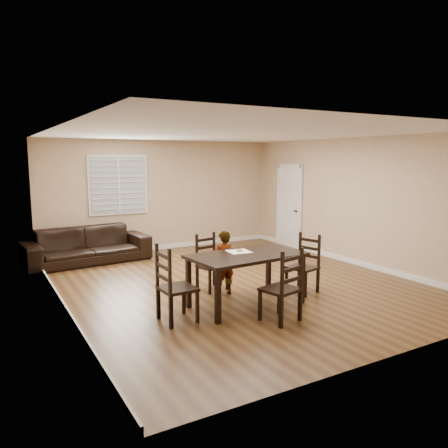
{
  "coord_description": "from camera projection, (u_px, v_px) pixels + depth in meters",
  "views": [
    {
      "loc": [
        -4.02,
        -6.66,
        2.26
      ],
      "look_at": [
        0.13,
        0.61,
        1.0
      ],
      "focal_mm": 35.0,
      "sensor_mm": 36.0,
      "label": 1
    }
  ],
  "objects": [
    {
      "name": "donut",
      "position": [
        240.0,
        250.0,
        6.85
      ],
      "size": [
        0.1,
        0.1,
        0.04
      ],
      "color": "#CF8B4A",
      "rests_on": "napkin"
    },
    {
      "name": "chair_left",
      "position": [
        169.0,
        288.0,
        5.99
      ],
      "size": [
        0.48,
        0.51,
        1.09
      ],
      "rotation": [
        0.0,
        0.0,
        1.6
      ],
      "color": "black",
      "rests_on": "ground"
    },
    {
      "name": "chair_far",
      "position": [
        287.0,
        290.0,
        5.98
      ],
      "size": [
        0.56,
        0.54,
        1.05
      ],
      "rotation": [
        0.0,
        0.0,
        3.36
      ],
      "color": "black",
      "rests_on": "ground"
    },
    {
      "name": "chair_right",
      "position": [
        307.0,
        265.0,
        7.48
      ],
      "size": [
        0.52,
        0.54,
        1.0
      ],
      "rotation": [
        0.0,
        0.0,
        -1.31
      ],
      "color": "black",
      "rests_on": "ground"
    },
    {
      "name": "dining_table",
      "position": [
        246.0,
        259.0,
        6.69
      ],
      "size": [
        1.81,
        1.11,
        0.81
      ],
      "rotation": [
        0.0,
        0.0,
        0.08
      ],
      "color": "black",
      "rests_on": "ground"
    },
    {
      "name": "sofa",
      "position": [
        87.0,
        245.0,
        9.51
      ],
      "size": [
        2.71,
        1.26,
        0.77
      ],
      "primitive_type": "imported",
      "rotation": [
        0.0,
        0.0,
        0.09
      ],
      "color": "black",
      "rests_on": "ground"
    },
    {
      "name": "napkin",
      "position": [
        239.0,
        251.0,
        6.84
      ],
      "size": [
        0.37,
        0.37,
        0.0
      ],
      "primitive_type": "cube",
      "rotation": [
        0.0,
        0.0,
        -0.11
      ],
      "color": "silver",
      "rests_on": "dining_table"
    },
    {
      "name": "room",
      "position": [
        231.0,
        184.0,
        7.93
      ],
      "size": [
        6.04,
        7.04,
        2.72
      ],
      "color": "tan",
      "rests_on": "ground"
    },
    {
      "name": "child",
      "position": [
        223.0,
        263.0,
        7.23
      ],
      "size": [
        0.4,
        0.27,
        1.08
      ],
      "primitive_type": "imported",
      "rotation": [
        0.0,
        0.0,
        3.12
      ],
      "color": "gray",
      "rests_on": "ground"
    },
    {
      "name": "ground",
      "position": [
        234.0,
        282.0,
        8.03
      ],
      "size": [
        7.0,
        7.0,
        0.0
      ],
      "primitive_type": "plane",
      "color": "brown",
      "rests_on": "ground"
    },
    {
      "name": "chair_near",
      "position": [
        208.0,
        264.0,
        7.62
      ],
      "size": [
        0.5,
        0.48,
        0.97
      ],
      "rotation": [
        0.0,
        0.0,
        0.18
      ],
      "color": "black",
      "rests_on": "ground"
    }
  ]
}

